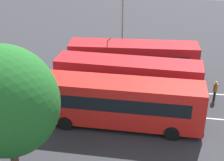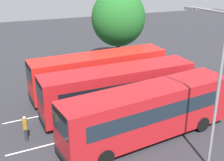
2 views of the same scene
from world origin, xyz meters
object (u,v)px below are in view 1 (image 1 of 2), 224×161
(street_lamp, at_px, (123,16))
(depot_tree, at_px, (5,102))
(bus_center_left, at_px, (128,79))
(pedestrian, at_px, (215,89))
(bus_far_left, at_px, (120,102))
(bus_center_right, at_px, (133,60))

(street_lamp, bearing_deg, depot_tree, -19.33)
(bus_center_left, relative_size, pedestrian, 6.73)
(bus_far_left, bearing_deg, bus_center_right, 89.48)
(bus_center_right, xyz_separation_m, depot_tree, (-3.78, -14.22, 3.06))
(depot_tree, bearing_deg, bus_center_left, 68.23)
(street_lamp, bearing_deg, bus_center_right, 14.85)
(bus_center_left, bearing_deg, bus_center_right, 91.39)
(bus_center_left, relative_size, depot_tree, 1.45)
(pedestrian, relative_size, street_lamp, 0.20)
(bus_center_left, height_order, bus_center_right, same)
(bus_far_left, xyz_separation_m, depot_tree, (-4.36, -6.57, 3.06))
(bus_far_left, distance_m, street_lamp, 11.72)
(pedestrian, xyz_separation_m, street_lamp, (-8.89, 5.78, 3.78))
(bus_far_left, xyz_separation_m, street_lamp, (-2.40, 11.09, 2.93))
(depot_tree, bearing_deg, bus_center_right, 75.13)
(bus_far_left, xyz_separation_m, bus_center_right, (-0.58, 7.64, 0.00))
(bus_center_right, relative_size, pedestrian, 6.80)
(bus_far_left, relative_size, pedestrian, 6.75)
(pedestrian, distance_m, depot_tree, 16.55)
(street_lamp, relative_size, depot_tree, 1.06)
(bus_center_right, height_order, pedestrian, bus_center_right)
(bus_far_left, height_order, depot_tree, depot_tree)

